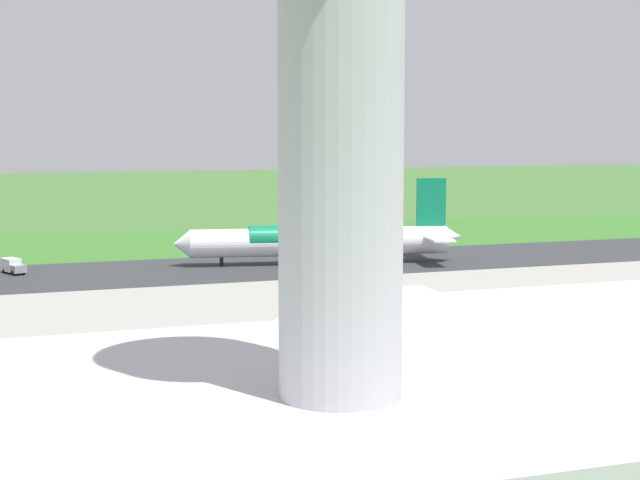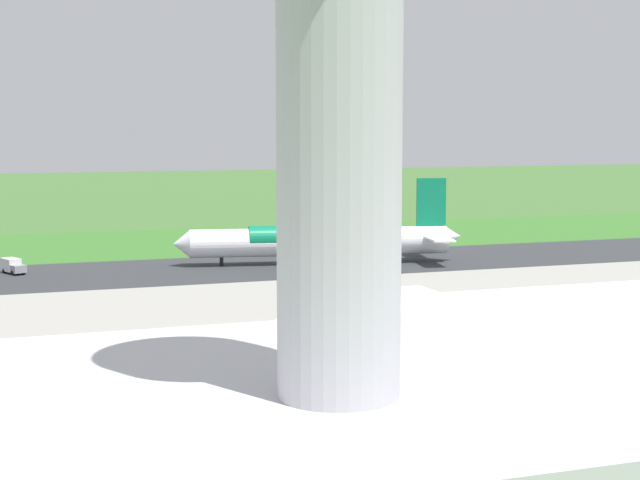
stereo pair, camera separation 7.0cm
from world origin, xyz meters
name	(u,v)px [view 1 (the left image)]	position (x,y,z in m)	size (l,w,h in m)	color
ground_plane	(289,266)	(0.00, 0.00, 0.00)	(800.00, 800.00, 0.00)	#3D662D
runway_asphalt	(289,265)	(0.00, 0.00, 0.03)	(600.00, 33.08, 0.06)	#2D3033
apron_concrete	(458,338)	(0.00, 66.96, 0.03)	(440.00, 110.00, 0.05)	gray
grass_verge_foreground	(244,246)	(0.00, -31.90, 0.02)	(600.00, 80.00, 0.04)	#346B27
airliner_main	(322,241)	(-6.38, 0.07, 4.35)	(53.88, 44.35, 15.88)	white
airliner_parked_mid	(479,310)	(-0.93, 70.53, 4.05)	(50.67, 41.34, 14.83)	white
service_truck_baggage	(13,266)	(48.35, -5.98, 1.40)	(4.33, 6.22, 2.65)	gray
no_stopping_sign	(343,233)	(-23.40, -34.23, 1.74)	(0.60, 0.10, 2.97)	slate
traffic_cone_orange	(328,241)	(-19.73, -33.34, 0.28)	(0.40, 0.40, 0.55)	orange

